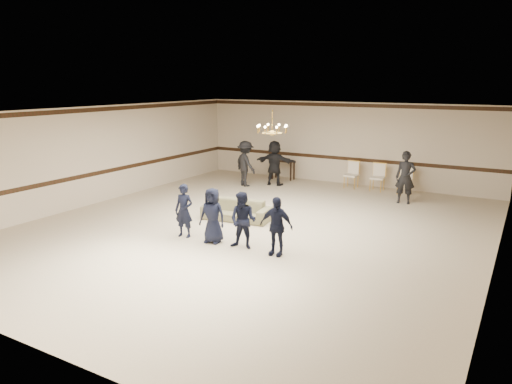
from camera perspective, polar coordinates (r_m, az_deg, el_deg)
room at (r=12.99m, az=-0.18°, el=2.45°), size 12.01×14.01×3.21m
chair_rail at (r=19.37m, az=10.27°, el=3.95°), size 12.00×0.02×0.14m
crown_molding at (r=19.16m, az=10.53°, el=10.11°), size 12.00×0.02×0.14m
chandelier at (r=13.69m, az=1.94°, el=8.37°), size 0.94×0.94×0.89m
boy_a at (r=12.61m, az=-8.54°, el=-2.22°), size 0.55×0.40×1.40m
boy_b at (r=12.09m, az=-5.19°, el=-2.79°), size 0.73×0.53×1.40m
boy_c at (r=11.61m, az=-1.54°, el=-3.41°), size 0.74×0.61×1.40m
boy_d at (r=11.18m, az=2.41°, el=-4.06°), size 0.84×0.39×1.40m
settee at (r=14.10m, az=-2.34°, el=-2.17°), size 2.09×1.05×0.59m
adult_left at (r=18.57m, az=-1.25°, el=3.39°), size 1.30×1.09×1.75m
adult_mid at (r=18.73m, az=2.23°, el=3.47°), size 1.67×0.70×1.75m
adult_right at (r=16.63m, az=17.31°, el=1.66°), size 0.68×0.49×1.75m
banquet_chair_left at (r=18.61m, az=11.25°, el=1.99°), size 0.52×0.52×1.00m
banquet_chair_mid at (r=18.32m, az=14.20°, el=1.67°), size 0.53×0.53×1.00m
banquet_chair_right at (r=18.08m, az=17.24°, el=1.33°), size 0.52×0.52×1.00m
console_table at (r=19.94m, az=3.24°, el=2.65°), size 0.98×0.47×0.80m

